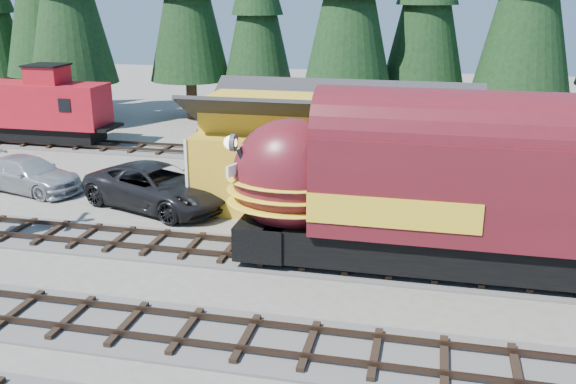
% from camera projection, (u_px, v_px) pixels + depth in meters
% --- Properties ---
extents(ground, '(120.00, 120.00, 0.00)m').
position_uv_depth(ground, '(283.00, 311.00, 19.68)').
color(ground, '#6B665B').
rests_on(ground, ground).
extents(track_spur, '(32.00, 3.20, 0.33)m').
position_uv_depth(track_spur, '(190.00, 152.00, 38.50)').
color(track_spur, '#4C4947').
rests_on(track_spur, ground).
extents(depot, '(12.80, 7.00, 5.30)m').
position_uv_depth(depot, '(337.00, 141.00, 28.53)').
color(depot, gold).
rests_on(depot, ground).
extents(locomotive, '(17.85, 3.55, 4.85)m').
position_uv_depth(locomotive, '(475.00, 198.00, 21.35)').
color(locomotive, black).
rests_on(locomotive, ground).
extents(caboose, '(8.85, 2.57, 4.60)m').
position_uv_depth(caboose, '(39.00, 108.00, 39.91)').
color(caboose, black).
rests_on(caboose, ground).
extents(pickup_truck_a, '(7.68, 5.44, 1.94)m').
position_uv_depth(pickup_truck_a, '(158.00, 187.00, 28.67)').
color(pickup_truck_a, black).
rests_on(pickup_truck_a, ground).
extents(pickup_truck_b, '(6.07, 3.59, 1.65)m').
position_uv_depth(pickup_truck_b, '(29.00, 174.00, 31.10)').
color(pickup_truck_b, '#A0A3A8').
rests_on(pickup_truck_b, ground).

